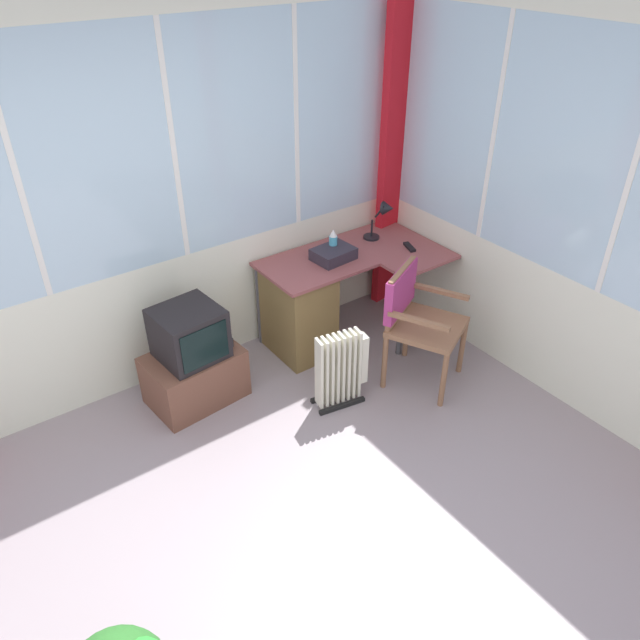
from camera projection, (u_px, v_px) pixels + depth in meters
ground at (292, 579)px, 3.24m from camera, size 5.69×4.96×0.06m
north_window_panel at (110, 218)px, 3.86m from camera, size 4.69×0.07×2.62m
east_window_panel at (616, 235)px, 3.66m from camera, size 0.07×3.96×2.62m
curtain_corner at (391, 162)px, 4.89m from camera, size 0.24×0.10×2.52m
desk at (306, 304)px, 4.73m from camera, size 1.38×0.86×0.72m
desk_lamp at (384, 215)px, 4.85m from camera, size 0.24×0.21×0.32m
tv_remote at (409, 247)px, 4.80m from camera, size 0.09×0.16×0.02m
spray_bottle at (333, 243)px, 4.65m from camera, size 0.06×0.06×0.22m
paper_tray at (333, 254)px, 4.62m from camera, size 0.32×0.25×0.09m
wooden_armchair at (413, 310)px, 4.32m from camera, size 0.64×0.65×0.88m
tv_on_stand at (193, 361)px, 4.23m from camera, size 0.68×0.50×0.74m
space_heater at (342, 368)px, 4.22m from camera, size 0.41×0.23×0.58m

